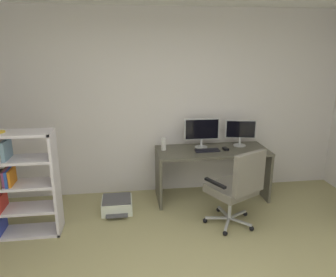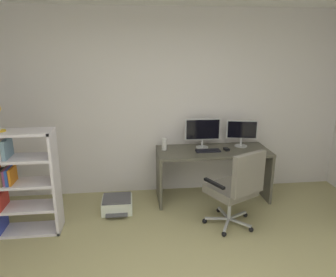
{
  "view_description": "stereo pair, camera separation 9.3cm",
  "coord_description": "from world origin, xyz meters",
  "px_view_note": "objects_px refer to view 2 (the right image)",
  "views": [
    {
      "loc": [
        -0.58,
        -2.02,
        2.14
      ],
      "look_at": [
        -0.05,
        1.85,
        1.01
      ],
      "focal_mm": 34.09,
      "sensor_mm": 36.0,
      "label": 1
    },
    {
      "loc": [
        -0.49,
        -2.04,
        2.14
      ],
      "look_at": [
        -0.05,
        1.85,
        1.01
      ],
      "focal_mm": 34.09,
      "sensor_mm": 36.0,
      "label": 2
    }
  ],
  "objects_px": {
    "desktop_speaker": "(164,144)",
    "bookshelf": "(9,182)",
    "computer_mouse": "(226,149)",
    "printer": "(117,204)",
    "keyboard": "(208,151)",
    "monitor_secondary": "(242,131)",
    "monitor_main": "(203,131)",
    "office_chair": "(237,186)",
    "desk": "(213,162)"
  },
  "relations": [
    {
      "from": "desktop_speaker",
      "to": "bookshelf",
      "type": "distance_m",
      "value": 2.0
    },
    {
      "from": "computer_mouse",
      "to": "printer",
      "type": "distance_m",
      "value": 1.69
    },
    {
      "from": "desktop_speaker",
      "to": "keyboard",
      "type": "bearing_deg",
      "value": -12.31
    },
    {
      "from": "desktop_speaker",
      "to": "monitor_secondary",
      "type": "bearing_deg",
      "value": 2.41
    },
    {
      "from": "monitor_main",
      "to": "office_chair",
      "type": "bearing_deg",
      "value": -77.15
    },
    {
      "from": "desk",
      "to": "monitor_main",
      "type": "distance_m",
      "value": 0.48
    },
    {
      "from": "bookshelf",
      "to": "printer",
      "type": "bearing_deg",
      "value": 18.03
    },
    {
      "from": "computer_mouse",
      "to": "bookshelf",
      "type": "height_order",
      "value": "bookshelf"
    },
    {
      "from": "monitor_main",
      "to": "keyboard",
      "type": "height_order",
      "value": "monitor_main"
    },
    {
      "from": "desk",
      "to": "bookshelf",
      "type": "relative_size",
      "value": 1.27
    },
    {
      "from": "monitor_secondary",
      "to": "bookshelf",
      "type": "xyz_separation_m",
      "value": [
        -3.0,
        -0.75,
        -0.32
      ]
    },
    {
      "from": "monitor_main",
      "to": "office_chair",
      "type": "distance_m",
      "value": 1.07
    },
    {
      "from": "monitor_secondary",
      "to": "office_chair",
      "type": "distance_m",
      "value": 1.1
    },
    {
      "from": "monitor_main",
      "to": "monitor_secondary",
      "type": "xyz_separation_m",
      "value": [
        0.58,
        0.0,
        -0.02
      ]
    },
    {
      "from": "office_chair",
      "to": "bookshelf",
      "type": "height_order",
      "value": "bookshelf"
    },
    {
      "from": "desk",
      "to": "bookshelf",
      "type": "height_order",
      "value": "bookshelf"
    },
    {
      "from": "monitor_main",
      "to": "monitor_secondary",
      "type": "distance_m",
      "value": 0.58
    },
    {
      "from": "monitor_main",
      "to": "monitor_secondary",
      "type": "bearing_deg",
      "value": 0.01
    },
    {
      "from": "bookshelf",
      "to": "desk",
      "type": "bearing_deg",
      "value": 13.75
    },
    {
      "from": "desk",
      "to": "desktop_speaker",
      "type": "distance_m",
      "value": 0.74
    },
    {
      "from": "monitor_secondary",
      "to": "keyboard",
      "type": "bearing_deg",
      "value": -161.46
    },
    {
      "from": "desktop_speaker",
      "to": "bookshelf",
      "type": "relative_size",
      "value": 0.14
    },
    {
      "from": "keyboard",
      "to": "bookshelf",
      "type": "distance_m",
      "value": 2.53
    },
    {
      "from": "bookshelf",
      "to": "printer",
      "type": "distance_m",
      "value": 1.37
    },
    {
      "from": "desk",
      "to": "printer",
      "type": "relative_size",
      "value": 3.49
    },
    {
      "from": "monitor_secondary",
      "to": "computer_mouse",
      "type": "relative_size",
      "value": 4.37
    },
    {
      "from": "desktop_speaker",
      "to": "printer",
      "type": "height_order",
      "value": "desktop_speaker"
    },
    {
      "from": "desktop_speaker",
      "to": "bookshelf",
      "type": "bearing_deg",
      "value": -159.36
    },
    {
      "from": "desk",
      "to": "keyboard",
      "type": "relative_size",
      "value": 4.65
    },
    {
      "from": "desk",
      "to": "computer_mouse",
      "type": "xyz_separation_m",
      "value": [
        0.18,
        -0.04,
        0.2
      ]
    },
    {
      "from": "monitor_secondary",
      "to": "computer_mouse",
      "type": "bearing_deg",
      "value": -148.45
    },
    {
      "from": "monitor_secondary",
      "to": "office_chair",
      "type": "xyz_separation_m",
      "value": [
        -0.36,
        -0.95,
        -0.42
      ]
    },
    {
      "from": "monitor_secondary",
      "to": "keyboard",
      "type": "relative_size",
      "value": 1.29
    },
    {
      "from": "bookshelf",
      "to": "printer",
      "type": "xyz_separation_m",
      "value": [
        1.19,
        0.39,
        -0.56
      ]
    },
    {
      "from": "desk",
      "to": "monitor_main",
      "type": "bearing_deg",
      "value": 136.82
    },
    {
      "from": "bookshelf",
      "to": "office_chair",
      "type": "bearing_deg",
      "value": -4.34
    },
    {
      "from": "computer_mouse",
      "to": "printer",
      "type": "xyz_separation_m",
      "value": [
        -1.54,
        -0.2,
        -0.66
      ]
    },
    {
      "from": "computer_mouse",
      "to": "office_chair",
      "type": "bearing_deg",
      "value": -103.39
    },
    {
      "from": "computer_mouse",
      "to": "bookshelf",
      "type": "xyz_separation_m",
      "value": [
        -2.73,
        -0.59,
        -0.11
      ]
    },
    {
      "from": "computer_mouse",
      "to": "printer",
      "type": "relative_size",
      "value": 0.22
    },
    {
      "from": "monitor_secondary",
      "to": "bookshelf",
      "type": "distance_m",
      "value": 3.11
    },
    {
      "from": "computer_mouse",
      "to": "office_chair",
      "type": "relative_size",
      "value": 0.1
    },
    {
      "from": "monitor_main",
      "to": "bookshelf",
      "type": "xyz_separation_m",
      "value": [
        -2.42,
        -0.75,
        -0.34
      ]
    },
    {
      "from": "monitor_main",
      "to": "keyboard",
      "type": "distance_m",
      "value": 0.31
    },
    {
      "from": "monitor_main",
      "to": "keyboard",
      "type": "bearing_deg",
      "value": -75.85
    },
    {
      "from": "desktop_speaker",
      "to": "office_chair",
      "type": "height_order",
      "value": "office_chair"
    },
    {
      "from": "desktop_speaker",
      "to": "printer",
      "type": "xyz_separation_m",
      "value": [
        -0.67,
        -0.31,
        -0.73
      ]
    },
    {
      "from": "keyboard",
      "to": "printer",
      "type": "bearing_deg",
      "value": -173.43
    },
    {
      "from": "desk",
      "to": "desktop_speaker",
      "type": "height_order",
      "value": "desktop_speaker"
    },
    {
      "from": "computer_mouse",
      "to": "monitor_main",
      "type": "bearing_deg",
      "value": 146.36
    }
  ]
}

